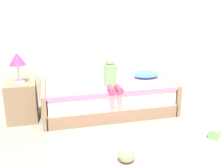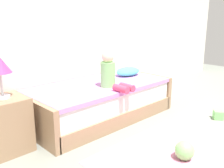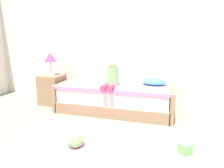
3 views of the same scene
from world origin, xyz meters
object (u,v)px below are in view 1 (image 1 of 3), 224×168
(toy_block, at_px, (214,134))
(pillow, at_px, (146,74))
(bed, at_px, (108,97))
(table_lamp, at_px, (17,60))
(toy_ball, at_px, (127,154))
(nightstand, at_px, (22,102))
(child_figure, at_px, (111,74))

(toy_block, bearing_deg, pillow, 109.99)
(bed, height_order, table_lamp, table_lamp)
(toy_ball, relative_size, toy_block, 1.63)
(bed, height_order, nightstand, nightstand)
(bed, distance_m, nightstand, 1.35)
(nightstand, distance_m, child_figure, 1.42)
(bed, height_order, toy_block, bed)
(pillow, height_order, toy_block, pillow)
(pillow, bearing_deg, bed, -171.77)
(nightstand, xyz_separation_m, table_lamp, (0.00, 0.00, 0.64))
(bed, bearing_deg, table_lamp, -179.49)
(nightstand, relative_size, toy_block, 4.84)
(nightstand, xyz_separation_m, toy_block, (2.52, -1.21, -0.24))
(table_lamp, bearing_deg, nightstand, 180.00)
(nightstand, bearing_deg, child_figure, -9.16)
(table_lamp, height_order, toy_ball, table_lamp)
(table_lamp, distance_m, toy_ball, 2.07)
(table_lamp, distance_m, pillow, 2.08)
(table_lamp, bearing_deg, toy_block, -25.58)
(bed, distance_m, pillow, 0.77)
(pillow, bearing_deg, table_lamp, -176.86)
(bed, distance_m, toy_block, 1.70)
(bed, xyz_separation_m, table_lamp, (-1.35, -0.01, 0.69))
(toy_ball, bearing_deg, table_lamp, 130.40)
(nightstand, relative_size, table_lamp, 1.33)
(toy_block, bearing_deg, bed, 133.86)
(bed, relative_size, pillow, 4.80)
(pillow, relative_size, toy_block, 3.55)
(child_figure, xyz_separation_m, pillow, (0.70, 0.33, -0.14))
(toy_ball, distance_m, toy_block, 1.32)
(child_figure, distance_m, pillow, 0.79)
(nightstand, bearing_deg, bed, 0.51)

